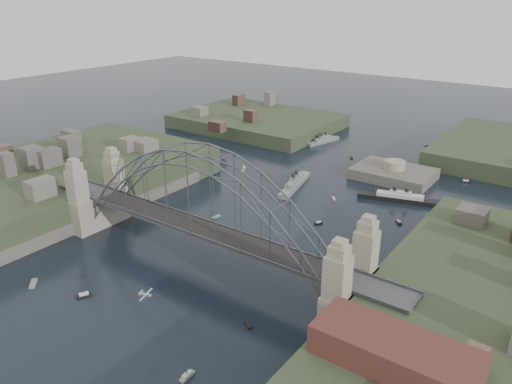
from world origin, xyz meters
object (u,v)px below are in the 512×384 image
at_px(naval_cruiser_near, 295,184).
at_px(bridge, 200,210).
at_px(fort_island, 393,180).
at_px(ocean_liner, 400,198).
at_px(naval_cruiser_far, 323,141).
at_px(wharf_shed, 395,353).

bearing_deg(naval_cruiser_near, bridge, -80.60).
relative_size(bridge, fort_island, 3.82).
bearing_deg(fort_island, bridge, -99.73).
relative_size(naval_cruiser_near, ocean_liner, 0.94).
bearing_deg(naval_cruiser_near, naval_cruiser_far, 108.65).
distance_m(naval_cruiser_far, ocean_liner, 55.25).
bearing_deg(naval_cruiser_far, fort_island, -30.69).
distance_m(bridge, fort_island, 72.14).
distance_m(bridge, naval_cruiser_far, 93.84).
relative_size(fort_island, naval_cruiser_far, 1.44).
bearing_deg(naval_cruiser_far, naval_cruiser_near, -71.35).
distance_m(wharf_shed, ocean_liner, 73.38).
bearing_deg(ocean_liner, fort_island, 116.73).
xyz_separation_m(naval_cruiser_near, naval_cruiser_far, (-14.54, 43.07, -0.13)).
distance_m(wharf_shed, naval_cruiser_far, 124.06).
relative_size(fort_island, ocean_liner, 1.02).
bearing_deg(bridge, wharf_shed, -17.65).
height_order(bridge, ocean_liner, bridge).
relative_size(fort_island, naval_cruiser_near, 1.09).
distance_m(fort_island, wharf_shed, 90.48).
bearing_deg(wharf_shed, naval_cruiser_near, 130.20).
bearing_deg(wharf_shed, fort_island, 110.85).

